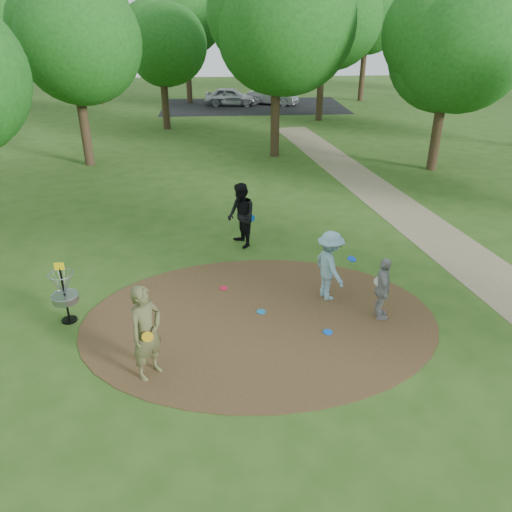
{
  "coord_description": "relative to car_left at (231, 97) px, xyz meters",
  "views": [
    {
      "loc": [
        -0.85,
        -9.94,
        6.57
      ],
      "look_at": [
        0.0,
        1.2,
        1.1
      ],
      "focal_mm": 35.0,
      "sensor_mm": 36.0,
      "label": 1
    }
  ],
  "objects": [
    {
      "name": "disc_ground_blue",
      "position": [
        1.22,
        -31.03,
        -0.65
      ],
      "size": [
        0.22,
        0.22,
        0.02
      ],
      "primitive_type": "cylinder",
      "color": "blue",
      "rests_on": "dirt_clearing"
    },
    {
      "name": "player_waiting_with_disc",
      "position": [
        2.58,
        -30.47,
        0.1
      ],
      "size": [
        0.49,
        0.95,
        1.56
      ],
      "color": "#9D9C9F",
      "rests_on": "ground"
    },
    {
      "name": "parking_lot",
      "position": [
        1.72,
        -0.36,
        -0.68
      ],
      "size": [
        14.0,
        8.0,
        0.01
      ],
      "primitive_type": "cube",
      "color": "black",
      "rests_on": "ground"
    },
    {
      "name": "car_left",
      "position": [
        0.0,
        0.0,
        0.0
      ],
      "size": [
        4.21,
        2.25,
        1.36
      ],
      "primitive_type": "imported",
      "rotation": [
        0.0,
        0.0,
        1.41
      ],
      "color": "#B1B2B9",
      "rests_on": "ground"
    },
    {
      "name": "ground",
      "position": [
        -0.28,
        -30.36,
        -0.68
      ],
      "size": [
        100.0,
        100.0,
        0.0
      ],
      "primitive_type": "plane",
      "color": "#2D5119",
      "rests_on": "ground"
    },
    {
      "name": "disc_golf_basket",
      "position": [
        -4.78,
        -30.06,
        0.19
      ],
      "size": [
        0.63,
        0.63,
        1.54
      ],
      "color": "black",
      "rests_on": "ground"
    },
    {
      "name": "tree_ring",
      "position": [
        1.97,
        -21.75,
        4.55
      ],
      "size": [
        36.97,
        45.9,
        9.2
      ],
      "color": "#332316",
      "rests_on": "ground"
    },
    {
      "name": "player_throwing_with_disc",
      "position": [
        1.54,
        -29.46,
        0.23
      ],
      "size": [
        1.2,
        1.32,
        1.82
      ],
      "color": "#84B2C4",
      "rests_on": "ground"
    },
    {
      "name": "dirt_clearing",
      "position": [
        -0.28,
        -30.36,
        -0.67
      ],
      "size": [
        8.4,
        8.4,
        0.02
      ],
      "primitive_type": "cylinder",
      "color": "#47301C",
      "rests_on": "ground"
    },
    {
      "name": "disc_ground_red",
      "position": [
        -1.11,
        -28.83,
        -0.65
      ],
      "size": [
        0.22,
        0.22,
        0.02
      ],
      "primitive_type": "cylinder",
      "color": "red",
      "rests_on": "dirt_clearing"
    },
    {
      "name": "disc_ground_cyan",
      "position": [
        -0.22,
        -30.05,
        -0.65
      ],
      "size": [
        0.22,
        0.22,
        0.02
      ],
      "primitive_type": "cylinder",
      "color": "#1678B5",
      "rests_on": "dirt_clearing"
    },
    {
      "name": "footpath",
      "position": [
        6.22,
        -28.36,
        -0.68
      ],
      "size": [
        7.55,
        39.89,
        0.01
      ],
      "primitive_type": "cube",
      "rotation": [
        0.0,
        0.0,
        0.14
      ],
      "color": "#8C7A5B",
      "rests_on": "ground"
    },
    {
      "name": "car_right",
      "position": [
        3.28,
        0.13,
        -0.03
      ],
      "size": [
        4.13,
        2.97,
        1.3
      ],
      "primitive_type": "imported",
      "rotation": [
        0.0,
        0.0,
        1.11
      ],
      "color": "#A0A0A7",
      "rests_on": "ground"
    },
    {
      "name": "player_observer_with_disc",
      "position": [
        -2.63,
        -32.17,
        0.33
      ],
      "size": [
        0.85,
        0.88,
        2.02
      ],
      "color": "brown",
      "rests_on": "ground"
    },
    {
      "name": "player_walking_with_disc",
      "position": [
        -0.5,
        -26.13,
        0.32
      ],
      "size": [
        1.04,
        1.17,
        2.0
      ],
      "color": "black",
      "rests_on": "ground"
    }
  ]
}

